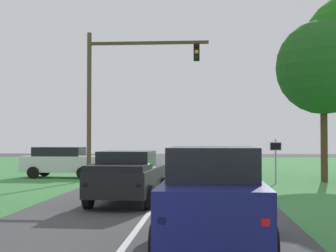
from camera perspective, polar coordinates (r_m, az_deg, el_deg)
ground_plane at (r=16.83m, az=-1.55°, el=-9.14°), size 120.00×120.00×0.00m
red_suv_near at (r=10.35m, az=5.20°, el=-7.92°), size 2.28×4.82×2.06m
pickup_truck_lead at (r=17.25m, az=-4.69°, el=-5.80°), size 2.40×5.10×1.82m
traffic_light at (r=26.87m, az=-5.73°, el=4.83°), size 6.59×0.40×8.02m
keep_moving_sign at (r=25.40m, az=12.32°, el=-3.31°), size 0.60×0.09×2.23m
crossing_suv_far at (r=29.48m, az=-12.12°, el=-4.02°), size 4.70×2.15×1.77m
extra_tree_1 at (r=27.35m, az=17.50°, el=6.48°), size 4.96×4.96×8.51m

